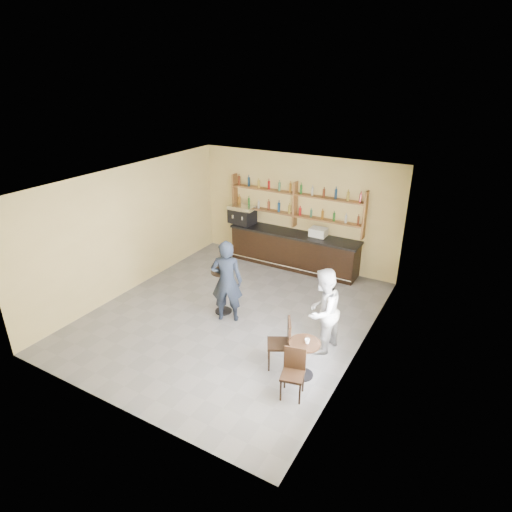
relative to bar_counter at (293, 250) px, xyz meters
The scene contains 23 objects.
floor 3.19m from the bar_counter, 91.95° to the right, with size 7.00×7.00×0.00m, color slate.
ceiling 4.14m from the bar_counter, 91.95° to the right, with size 7.00×7.00×0.00m, color white.
wall_back 1.14m from the bar_counter, 107.05° to the left, with size 7.00×7.00×0.00m, color #D4BE78.
wall_front 6.74m from the bar_counter, 90.92° to the right, with size 7.00×7.00×0.00m, color #D4BE78.
wall_left 4.55m from the bar_counter, 134.61° to the right, with size 7.00×7.00×0.00m, color #D4BE78.
wall_right 4.41m from the bar_counter, 47.44° to the right, with size 7.00×7.00×0.00m, color #D4BE78.
window_pane 5.35m from the bar_counter, 56.43° to the right, with size 2.00×2.00×0.00m, color white.
window_frame 5.35m from the bar_counter, 56.49° to the right, with size 0.04×1.70×2.10m, color black, non-canonical shape.
shelf_unit 1.31m from the bar_counter, 116.00° to the left, with size 4.00×0.26×1.40m, color brown, non-canonical shape.
liquor_bottles 1.48m from the bar_counter, 116.00° to the left, with size 3.68×0.10×1.00m, color #8C5919, non-canonical shape.
bar_counter is the anchor object (origin of this frame).
espresso_machine 1.89m from the bar_counter, behind, with size 0.77×0.49×0.55m, color black, non-canonical shape.
pastry_case 0.98m from the bar_counter, ahead, with size 0.46×0.37×0.28m, color silver, non-canonical shape.
pedestal_table 3.15m from the bar_counter, 96.49° to the right, with size 0.52×0.52×1.08m, color black, non-canonical shape.
napkin 3.20m from the bar_counter, 96.49° to the right, with size 0.17×0.17×0.00m, color white.
donut 3.21m from the bar_counter, 96.28° to the right, with size 0.13×0.13×0.05m, color #C58E48.
cup_pedestal 3.10m from the bar_counter, 94.07° to the right, with size 0.12×0.12×0.09m, color white.
man_main 3.37m from the bar_counter, 91.72° to the right, with size 0.71×0.46×1.94m, color black.
cafe_table 4.86m from the bar_counter, 62.66° to the right, with size 0.59×0.59×0.74m, color black, non-canonical shape.
cup_cafe 4.89m from the bar_counter, 62.14° to the right, with size 0.09×0.09×0.09m, color white.
chair_west 4.58m from the bar_counter, 68.49° to the right, with size 0.43×0.43×1.00m, color black, non-canonical shape.
chair_south 5.42m from the bar_counter, 65.10° to the right, with size 0.39×0.39×0.91m, color black, non-canonical shape.
patron_second 4.04m from the bar_counter, 56.94° to the right, with size 0.88×0.68×1.81m, color #A2A2A7.
Camera 1 is at (4.78, -7.24, 5.32)m, focal length 30.00 mm.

